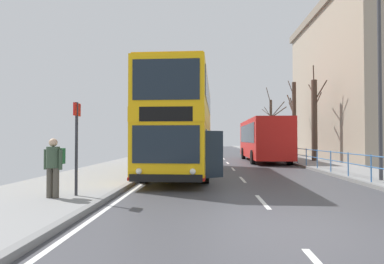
{
  "coord_description": "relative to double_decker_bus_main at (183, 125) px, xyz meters",
  "views": [
    {
      "loc": [
        -1.53,
        -6.31,
        1.7
      ],
      "look_at": [
        -2.21,
        9.21,
        2.04
      ],
      "focal_mm": 30.31,
      "sensor_mm": 36.0,
      "label": 1
    }
  ],
  "objects": [
    {
      "name": "pedestrian_railing_far_kerb",
      "position": [
        7.11,
        -1.89,
        -1.58
      ],
      "size": [
        0.05,
        22.88,
        1.0
      ],
      "color": "#386BA8",
      "rests_on": "ground"
    },
    {
      "name": "background_bus_far_lane",
      "position": [
        5.53,
        9.34,
        -0.67
      ],
      "size": [
        2.76,
        9.86,
        3.16
      ],
      "color": "red",
      "rests_on": "ground"
    },
    {
      "name": "ground",
      "position": [
        1.94,
        -9.5,
        -2.36
      ],
      "size": [
        15.8,
        140.0,
        0.2
      ],
      "color": "#404046"
    },
    {
      "name": "bare_tree_far_02",
      "position": [
        9.02,
        8.11,
        0.8
      ],
      "size": [
        1.11,
        2.5,
        6.77
      ],
      "color": "#423328",
      "rests_on": "ground"
    },
    {
      "name": "bare_tree_far_00",
      "position": [
        9.13,
        13.96,
        1.21
      ],
      "size": [
        0.9,
        2.04,
        6.8
      ],
      "color": "#423328",
      "rests_on": "ground"
    },
    {
      "name": "bare_tree_far_01",
      "position": [
        8.38,
        20.47,
        0.97
      ],
      "size": [
        2.46,
        2.46,
        7.19
      ],
      "color": "#423328",
      "rests_on": "ground"
    },
    {
      "name": "street_lamp_far_side",
      "position": [
        7.78,
        -3.17,
        2.22
      ],
      "size": [
        0.28,
        0.6,
        7.73
      ],
      "color": "#38383D",
      "rests_on": "ground"
    },
    {
      "name": "pedestrian_with_backpack",
      "position": [
        -2.94,
        -7.32,
        -1.34
      ],
      "size": [
        0.55,
        0.56,
        1.58
      ],
      "color": "#4C473D",
      "rests_on": "ground"
    },
    {
      "name": "bus_stop_sign_near",
      "position": [
        -2.47,
        -6.97,
        -0.66
      ],
      "size": [
        0.08,
        0.44,
        2.59
      ],
      "color": "#2D2D33",
      "rests_on": "ground"
    },
    {
      "name": "double_decker_bus_main",
      "position": [
        0.0,
        0.0,
        0.0
      ],
      "size": [
        3.19,
        11.19,
        4.58
      ],
      "color": "#F4B20F",
      "rests_on": "ground"
    }
  ]
}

